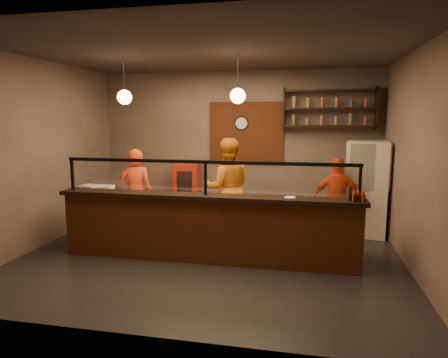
% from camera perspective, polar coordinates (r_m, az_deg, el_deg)
% --- Properties ---
extents(floor, '(6.00, 6.00, 0.00)m').
position_cam_1_polar(floor, '(6.61, -1.92, -10.84)').
color(floor, black).
rests_on(floor, ground).
extents(ceiling, '(6.00, 6.00, 0.00)m').
position_cam_1_polar(ceiling, '(6.30, -2.07, 17.74)').
color(ceiling, '#3A322D').
rests_on(ceiling, wall_back).
extents(wall_back, '(6.00, 0.00, 6.00)m').
position_cam_1_polar(wall_back, '(8.70, 1.90, 4.68)').
color(wall_back, '#7E685C').
rests_on(wall_back, floor).
extents(wall_left, '(0.00, 5.00, 5.00)m').
position_cam_1_polar(wall_left, '(7.55, -24.76, 3.27)').
color(wall_left, '#7E685C').
rests_on(wall_left, floor).
extents(wall_right, '(0.00, 5.00, 5.00)m').
position_cam_1_polar(wall_right, '(6.27, 25.74, 2.26)').
color(wall_right, '#7E685C').
rests_on(wall_right, floor).
extents(wall_front, '(6.00, 0.00, 6.00)m').
position_cam_1_polar(wall_front, '(3.89, -10.70, -0.45)').
color(wall_front, '#7E685C').
rests_on(wall_front, floor).
extents(brick_patch, '(1.60, 0.04, 1.30)m').
position_cam_1_polar(brick_patch, '(8.62, 3.20, 6.63)').
color(brick_patch, brown).
rests_on(brick_patch, wall_back).
extents(service_counter, '(4.60, 0.25, 1.00)m').
position_cam_1_polar(service_counter, '(6.18, -2.60, -7.37)').
color(service_counter, brown).
rests_on(service_counter, floor).
extents(counter_ledge, '(4.70, 0.37, 0.06)m').
position_cam_1_polar(counter_ledge, '(6.05, -2.64, -2.54)').
color(counter_ledge, black).
rests_on(counter_ledge, service_counter).
extents(worktop_cabinet, '(4.60, 0.75, 0.85)m').
position_cam_1_polar(worktop_cabinet, '(6.66, -1.53, -6.83)').
color(worktop_cabinet, gray).
rests_on(worktop_cabinet, floor).
extents(worktop, '(4.60, 0.75, 0.05)m').
position_cam_1_polar(worktop, '(6.56, -1.55, -3.04)').
color(worktop, white).
rests_on(worktop, worktop_cabinet).
extents(sneeze_guard, '(4.50, 0.05, 0.52)m').
position_cam_1_polar(sneeze_guard, '(5.99, -2.66, 0.65)').
color(sneeze_guard, white).
rests_on(sneeze_guard, counter_ledge).
extents(wall_shelving, '(1.84, 0.28, 0.85)m').
position_cam_1_polar(wall_shelving, '(8.38, 14.81, 9.72)').
color(wall_shelving, black).
rests_on(wall_shelving, wall_back).
extents(wall_clock, '(0.30, 0.04, 0.30)m').
position_cam_1_polar(wall_clock, '(8.62, 2.53, 7.96)').
color(wall_clock, black).
rests_on(wall_clock, wall_back).
extents(pendant_left, '(0.24, 0.24, 0.77)m').
position_cam_1_polar(pendant_left, '(6.93, -14.02, 11.28)').
color(pendant_left, black).
rests_on(pendant_left, ceiling).
extents(pendant_right, '(0.24, 0.24, 0.77)m').
position_cam_1_polar(pendant_right, '(6.35, 1.98, 11.79)').
color(pendant_right, black).
rests_on(pendant_right, ceiling).
extents(cook_left, '(0.67, 0.51, 1.65)m').
position_cam_1_polar(cook_left, '(7.63, -12.42, -1.94)').
color(cook_left, red).
rests_on(cook_left, floor).
extents(cook_mid, '(1.07, 0.94, 1.85)m').
position_cam_1_polar(cook_mid, '(7.40, 0.45, -1.30)').
color(cook_mid, '#CA6F13').
rests_on(cook_mid, floor).
extents(cook_right, '(0.91, 0.43, 1.52)m').
position_cam_1_polar(cook_right, '(7.49, 15.89, -2.81)').
color(cook_right, red).
rests_on(cook_right, floor).
extents(fridge, '(0.83, 0.79, 1.78)m').
position_cam_1_polar(fridge, '(8.00, 19.61, -1.28)').
color(fridge, beige).
rests_on(fridge, floor).
extents(red_cooler, '(0.58, 0.54, 1.24)m').
position_cam_1_polar(red_cooler, '(8.72, -5.29, -1.83)').
color(red_cooler, '#B4210C').
rests_on(red_cooler, floor).
extents(pizza_dough, '(0.65, 0.65, 0.01)m').
position_cam_1_polar(pizza_dough, '(6.69, -4.57, -2.55)').
color(pizza_dough, white).
rests_on(pizza_dough, worktop).
extents(prep_tub_a, '(0.39, 0.34, 0.17)m').
position_cam_1_polar(prep_tub_a, '(7.23, -18.60, -1.52)').
color(prep_tub_a, silver).
rests_on(prep_tub_a, worktop).
extents(prep_tub_b, '(0.32, 0.29, 0.13)m').
position_cam_1_polar(prep_tub_b, '(7.35, -18.04, -1.46)').
color(prep_tub_b, white).
rests_on(prep_tub_b, worktop).
extents(prep_tub_c, '(0.34, 0.29, 0.16)m').
position_cam_1_polar(prep_tub_c, '(7.18, -16.83, -1.54)').
color(prep_tub_c, silver).
rests_on(prep_tub_c, worktop).
extents(rolling_pin, '(0.34, 0.22, 0.06)m').
position_cam_1_polar(rolling_pin, '(6.67, -5.47, -2.39)').
color(rolling_pin, yellow).
rests_on(rolling_pin, worktop).
extents(condiment_caddy, '(0.19, 0.17, 0.09)m').
position_cam_1_polar(condiment_caddy, '(5.89, 18.58, -2.55)').
color(condiment_caddy, black).
rests_on(condiment_caddy, counter_ledge).
extents(pepper_mill, '(0.06, 0.06, 0.20)m').
position_cam_1_polar(pepper_mill, '(5.87, 17.55, -1.99)').
color(pepper_mill, black).
rests_on(pepper_mill, counter_ledge).
extents(small_plate, '(0.18, 0.18, 0.01)m').
position_cam_1_polar(small_plate, '(5.89, 9.42, -2.62)').
color(small_plate, silver).
rests_on(small_plate, counter_ledge).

